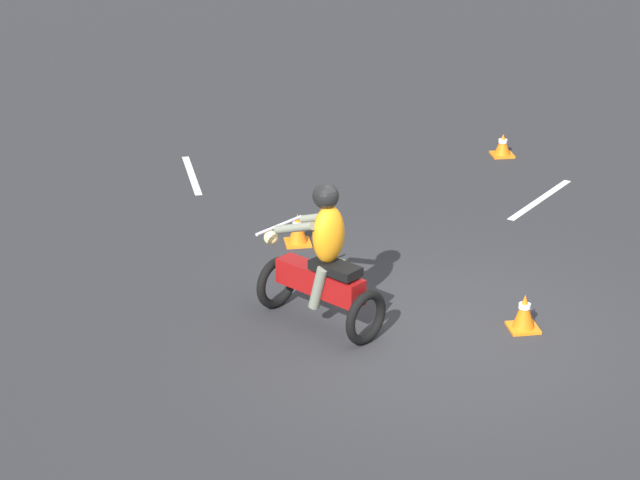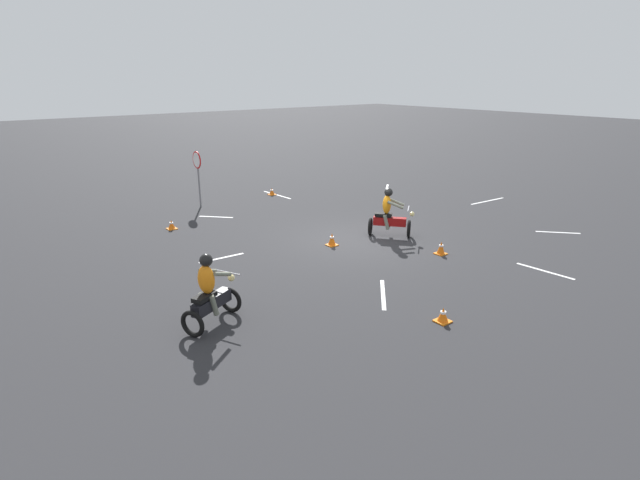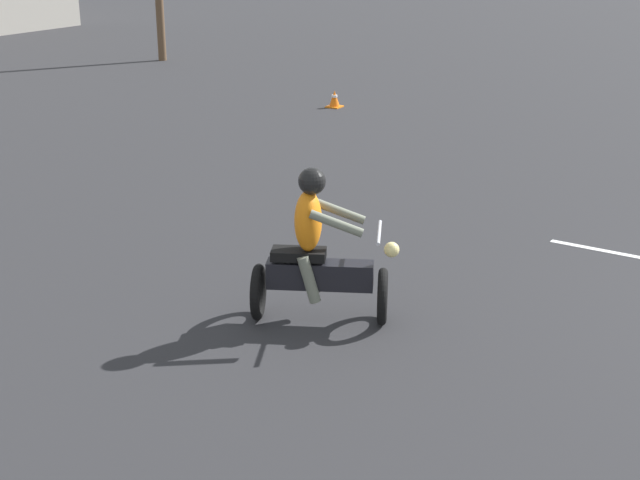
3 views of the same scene
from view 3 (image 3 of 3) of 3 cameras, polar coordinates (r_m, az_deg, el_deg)
The scene contains 3 objects.
motorcycle_rider_background at distance 9.12m, azimuth -0.22°, elevation -1.02°, with size 1.14×1.53×1.66m.
traffic_cone_far_right at distance 20.28m, azimuth 0.93°, elevation 8.99°, with size 0.32×0.32×0.38m.
lane_stripe_n at distance 11.89m, azimuth 17.83°, elevation -0.67°, with size 0.10×1.44×0.01m, color silver.
Camera 3 is at (-9.85, 2.13, 3.96)m, focal length 50.00 mm.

